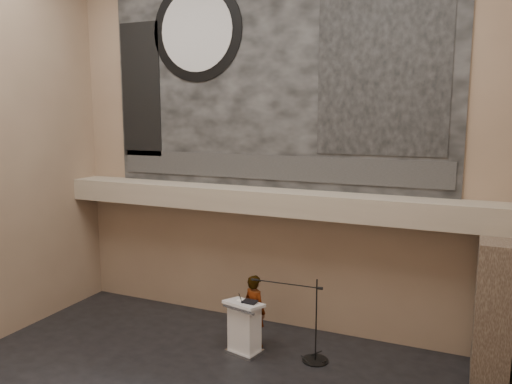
% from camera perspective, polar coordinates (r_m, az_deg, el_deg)
% --- Properties ---
extents(wall_back, '(10.00, 0.02, 8.50)m').
position_cam_1_polar(wall_back, '(11.14, 1.67, 5.94)').
color(wall_back, '#886D56').
rests_on(wall_back, floor).
extents(soffit, '(10.00, 0.80, 0.50)m').
position_cam_1_polar(soffit, '(10.92, 0.85, -0.99)').
color(soffit, tan).
rests_on(soffit, wall_back).
extents(sprinkler_left, '(0.04, 0.04, 0.06)m').
position_cam_1_polar(sprinkler_left, '(11.63, -6.54, -1.83)').
color(sprinkler_left, '#B2893D').
rests_on(sprinkler_left, soffit).
extents(sprinkler_right, '(0.04, 0.04, 0.06)m').
position_cam_1_polar(sprinkler_right, '(10.35, 10.49, -3.29)').
color(sprinkler_right, '#B2893D').
rests_on(sprinkler_right, soffit).
extents(banner, '(8.00, 0.05, 5.00)m').
position_cam_1_polar(banner, '(11.12, 1.64, 13.41)').
color(banner, black).
rests_on(banner, wall_back).
extents(banner_text_strip, '(7.76, 0.02, 0.55)m').
position_cam_1_polar(banner_text_strip, '(11.12, 1.52, 2.83)').
color(banner_text_strip, '#2C2C2C').
rests_on(banner_text_strip, banner).
extents(banner_clock_rim, '(2.30, 0.02, 2.30)m').
position_cam_1_polar(banner_clock_rim, '(12.00, -6.81, 17.84)').
color(banner_clock_rim, black).
rests_on(banner_clock_rim, banner).
extents(banner_clock_face, '(1.84, 0.02, 1.84)m').
position_cam_1_polar(banner_clock_face, '(11.98, -6.86, 17.85)').
color(banner_clock_face, silver).
rests_on(banner_clock_face, banner).
extents(banner_building_print, '(2.60, 0.02, 3.60)m').
position_cam_1_polar(banner_building_print, '(10.43, 14.25, 13.99)').
color(banner_building_print, black).
rests_on(banner_building_print, banner).
extents(banner_brick_print, '(1.10, 0.02, 3.20)m').
position_cam_1_polar(banner_brick_print, '(12.75, -13.03, 11.28)').
color(banner_brick_print, black).
rests_on(banner_brick_print, banner).
extents(stone_pier, '(0.60, 1.40, 2.70)m').
position_cam_1_polar(stone_pier, '(10.09, 25.43, -12.18)').
color(stone_pier, '#46362B').
rests_on(stone_pier, floor).
extents(lectern, '(0.83, 0.67, 1.14)m').
position_cam_1_polar(lectern, '(10.45, -1.34, -15.24)').
color(lectern, silver).
rests_on(lectern, floor).
extents(binder, '(0.29, 0.23, 0.04)m').
position_cam_1_polar(binder, '(10.20, -0.74, -12.44)').
color(binder, black).
rests_on(binder, lectern).
extents(papers, '(0.23, 0.29, 0.00)m').
position_cam_1_polar(papers, '(10.25, -1.78, -12.43)').
color(papers, white).
rests_on(papers, lectern).
extents(speaker_person, '(0.66, 0.57, 1.53)m').
position_cam_1_polar(speaker_person, '(10.71, -0.13, -13.39)').
color(speaker_person, silver).
rests_on(speaker_person, floor).
extents(mic_stand, '(1.62, 0.52, 1.68)m').
position_cam_1_polar(mic_stand, '(10.37, 6.53, -17.29)').
color(mic_stand, black).
rests_on(mic_stand, floor).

